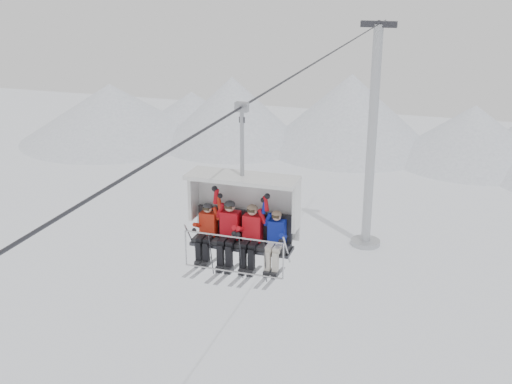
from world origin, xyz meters
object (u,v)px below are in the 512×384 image
(skier_far_left, at_px, (207,230))
(skier_center_right, at_px, (251,234))
(chairlift_carrier, at_px, (244,209))
(skier_center_left, at_px, (229,230))
(skier_far_right, at_px, (275,239))
(lift_tower_right, at_px, (371,155))

(skier_far_left, bearing_deg, skier_center_right, 0.56)
(chairlift_carrier, bearing_deg, skier_center_left, -133.94)
(skier_center_left, bearing_deg, skier_far_left, -178.53)
(skier_center_right, height_order, skier_far_right, skier_center_right)
(skier_far_left, distance_m, skier_center_left, 0.58)
(lift_tower_right, distance_m, chairlift_carrier, 23.45)
(skier_center_left, bearing_deg, lift_tower_right, 89.28)
(chairlift_carrier, height_order, skier_far_right, chairlift_carrier)
(skier_center_right, bearing_deg, skier_center_left, 179.65)
(lift_tower_right, xyz_separation_m, skier_far_right, (0.89, -23.24, 4.43))
(skier_far_left, xyz_separation_m, skier_center_left, (0.58, 0.01, 0.06))
(lift_tower_right, xyz_separation_m, skier_center_left, (-0.29, -23.22, 4.48))
(chairlift_carrier, distance_m, skier_center_left, 0.64)
(chairlift_carrier, bearing_deg, lift_tower_right, 90.00)
(chairlift_carrier, distance_m, skier_far_left, 1.07)
(chairlift_carrier, relative_size, skier_far_left, 2.36)
(chairlift_carrier, height_order, skier_center_right, chairlift_carrier)
(skier_center_left, distance_m, skier_center_right, 0.57)
(skier_center_right, bearing_deg, skier_far_left, -179.44)
(skier_far_left, xyz_separation_m, skier_center_right, (1.15, 0.01, 0.04))
(skier_far_left, distance_m, skier_center_right, 1.16)
(skier_far_right, bearing_deg, skier_center_right, 179.06)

